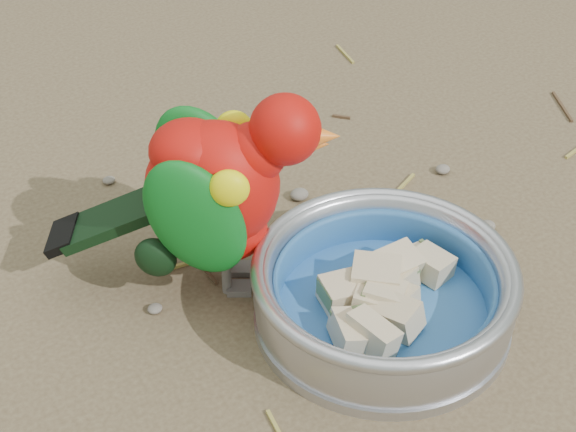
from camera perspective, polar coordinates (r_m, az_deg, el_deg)
ground at (r=0.74m, az=7.03°, el=-8.42°), size 60.00×60.00×0.00m
food_bowl at (r=0.75m, az=6.08°, el=-6.27°), size 0.22×0.22×0.02m
bowl_wall at (r=0.73m, az=6.23°, el=-4.59°), size 0.22×0.22×0.04m
fruit_wedges at (r=0.74m, az=6.19°, el=-4.99°), size 0.13×0.13×0.03m
lory_parrot at (r=0.73m, az=-4.52°, el=1.02°), size 0.25×0.21×0.18m
ground_debris at (r=0.77m, az=6.43°, el=-5.80°), size 0.90×0.80×0.01m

